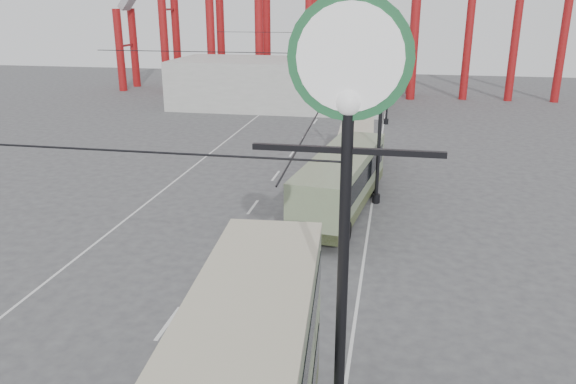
% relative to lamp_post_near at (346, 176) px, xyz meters
% --- Properties ---
extents(road_markings, '(12.52, 120.00, 0.01)m').
position_rel_lamp_post_near_xyz_m(road_markings, '(-6.46, 22.70, -7.86)').
color(road_markings, silver).
rests_on(road_markings, ground).
extents(lamp_post_near, '(3.20, 0.44, 10.80)m').
position_rel_lamp_post_near_xyz_m(lamp_post_near, '(0.00, 0.00, 0.00)').
color(lamp_post_near, black).
rests_on(lamp_post_near, ground).
extents(lamp_post_mid, '(3.20, 0.44, 9.32)m').
position_rel_lamp_post_near_xyz_m(lamp_post_mid, '(0.00, 21.00, -3.18)').
color(lamp_post_mid, black).
rests_on(lamp_post_mid, ground).
extents(lamp_post_far, '(3.20, 0.44, 9.32)m').
position_rel_lamp_post_near_xyz_m(lamp_post_far, '(0.00, 43.00, -3.18)').
color(lamp_post_far, black).
rests_on(lamp_post_far, ground).
extents(lamp_post_distant, '(3.20, 0.44, 9.32)m').
position_rel_lamp_post_near_xyz_m(lamp_post_distant, '(0.00, 65.00, -3.18)').
color(lamp_post_distant, black).
rests_on(lamp_post_distant, ground).
extents(fairground_shed, '(22.00, 10.00, 5.00)m').
position_rel_lamp_post_near_xyz_m(fairground_shed, '(-11.60, 50.00, -5.36)').
color(fairground_shed, '#A7A7A2').
rests_on(fairground_shed, ground).
extents(single_decker_green, '(4.06, 11.52, 3.19)m').
position_rel_lamp_post_near_xyz_m(single_decker_green, '(-1.79, 19.06, -6.06)').
color(single_decker_green, gray).
rests_on(single_decker_green, ground).
extents(single_decker_cream, '(2.61, 8.96, 2.76)m').
position_rel_lamp_post_near_xyz_m(single_decker_cream, '(-1.68, 27.84, -6.31)').
color(single_decker_cream, '#B8B094').
rests_on(single_decker_cream, ground).
extents(pedestrian, '(0.75, 0.59, 1.82)m').
position_rel_lamp_post_near_xyz_m(pedestrian, '(-3.14, 9.82, -6.95)').
color(pedestrian, black).
rests_on(pedestrian, ground).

